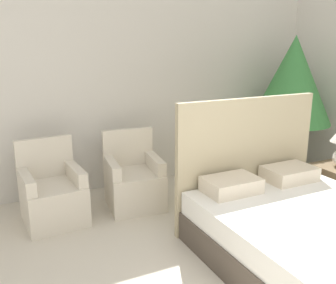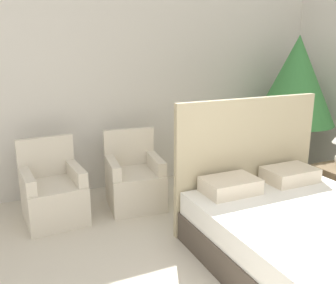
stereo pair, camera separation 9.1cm
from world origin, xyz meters
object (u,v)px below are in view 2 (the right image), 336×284
(armchair_near_window_left, at_px, (54,196))
(armchair_near_window_right, at_px, (135,183))
(potted_palm, at_px, (296,85))
(bed, at_px, (312,238))

(armchair_near_window_left, height_order, armchair_near_window_right, same)
(armchair_near_window_right, distance_m, potted_palm, 2.54)
(armchair_near_window_left, distance_m, potted_palm, 3.39)
(bed, bearing_deg, armchair_near_window_left, 134.96)
(bed, height_order, potted_palm, potted_palm)
(bed, xyz_separation_m, armchair_near_window_right, (-0.91, 1.82, -0.01))
(armchair_near_window_left, xyz_separation_m, armchair_near_window_right, (0.91, -0.00, 0.00))
(bed, relative_size, armchair_near_window_right, 2.41)
(bed, bearing_deg, armchair_near_window_right, 116.48)
(armchair_near_window_right, relative_size, potted_palm, 0.44)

